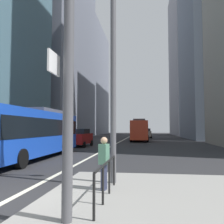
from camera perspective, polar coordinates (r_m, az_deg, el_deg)
name	(u,v)px	position (r m, az deg, el deg)	size (l,w,h in m)	color
ground_plane	(110,147)	(26.75, -0.39, -8.11)	(160.00, 160.00, 0.00)	#28282B
lane_centre_line	(120,142)	(36.65, 1.90, -6.92)	(0.20, 80.00, 0.01)	beige
office_tower_left_mid	(51,33)	(55.91, -14.09, 17.38)	(13.90, 25.46, 44.18)	slate
office_tower_left_far	(86,82)	(82.39, -6.19, 7.02)	(11.80, 25.09, 34.79)	slate
office_tower_right_mid	(214,35)	(53.42, 22.62, 16.27)	(11.10, 18.77, 40.13)	slate
office_tower_right_far	(191,60)	(76.95, 17.87, 11.52)	(10.54, 23.32, 44.12)	gray
city_bus_blue_oncoming	(33,131)	(17.02, -17.89, -4.24)	(2.71, 11.55, 3.40)	blue
city_bus_red_receding	(140,129)	(39.56, 6.46, -4.01)	(2.78, 11.29, 3.40)	red
car_oncoming_mid	(68,135)	(34.93, -10.30, -5.41)	(2.20, 4.10, 1.94)	silver
car_receding_near	(143,132)	(58.49, 7.20, -4.74)	(2.14, 4.25, 1.94)	#232838
car_receding_far	(147,133)	(51.34, 8.06, -4.88)	(2.16, 4.24, 1.94)	#B2A899
car_oncoming_far	(80,137)	(27.28, -7.43, -5.91)	(2.16, 4.42, 1.94)	maroon
street_lamp_post	(113,37)	(9.14, 0.29, 17.08)	(5.50, 0.32, 8.00)	#56565B
pedestrian_railing	(106,173)	(6.76, -1.33, -13.93)	(0.06, 3.20, 0.98)	black
pedestrian_waiting	(104,161)	(7.65, -1.89, -11.25)	(0.30, 0.41, 1.61)	#2D334C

